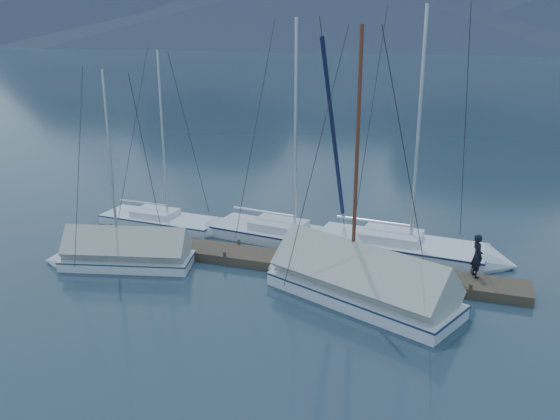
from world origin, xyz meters
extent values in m
plane|color=#162632|center=(0.00, 0.00, 0.00)|extent=(1000.00, 1000.00, 0.00)
cone|color=#192133|center=(-180.00, 250.00, 17.50)|extent=(364.00, 364.00, 35.00)
cone|color=#192133|center=(-60.00, 240.00, 15.00)|extent=(416.00, 416.00, 30.00)
cube|color=#382D23|center=(0.00, 2.00, 0.17)|extent=(18.00, 1.50, 0.34)
cube|color=black|center=(-6.00, 2.00, -0.05)|extent=(3.00, 1.30, 0.30)
cube|color=black|center=(0.00, 2.00, -0.05)|extent=(3.00, 1.30, 0.30)
cube|color=black|center=(6.00, 2.00, -0.05)|extent=(3.00, 1.30, 0.30)
cylinder|color=#382D23|center=(-8.00, 2.70, 0.35)|extent=(0.12, 0.12, 0.35)
cylinder|color=#382D23|center=(-8.00, 1.30, 0.35)|extent=(0.12, 0.12, 0.35)
cylinder|color=#382D23|center=(-5.00, 2.70, 0.35)|extent=(0.12, 0.12, 0.35)
cylinder|color=#382D23|center=(-5.00, 1.30, 0.35)|extent=(0.12, 0.12, 0.35)
cylinder|color=#382D23|center=(-2.00, 2.70, 0.35)|extent=(0.12, 0.12, 0.35)
cylinder|color=#382D23|center=(-2.00, 1.30, 0.35)|extent=(0.12, 0.12, 0.35)
cylinder|color=#382D23|center=(1.00, 2.70, 0.35)|extent=(0.12, 0.12, 0.35)
cylinder|color=#382D23|center=(1.00, 1.30, 0.35)|extent=(0.12, 0.12, 0.35)
cylinder|color=#382D23|center=(4.00, 2.70, 0.35)|extent=(0.12, 0.12, 0.35)
cylinder|color=#382D23|center=(4.00, 1.30, 0.35)|extent=(0.12, 0.12, 0.35)
cylinder|color=#382D23|center=(7.00, 2.70, 0.35)|extent=(0.12, 0.12, 0.35)
cylinder|color=#382D23|center=(7.00, 1.30, 0.35)|extent=(0.12, 0.12, 0.35)
cube|color=silver|center=(-6.70, 4.66, 0.11)|extent=(5.64, 2.17, 0.61)
cube|color=silver|center=(-6.70, 4.66, -0.17)|extent=(4.76, 1.29, 0.28)
cube|color=navy|center=(-6.70, 4.66, 0.37)|extent=(5.69, 2.19, 0.06)
cone|color=silver|center=(-3.52, 4.48, 0.11)|extent=(1.12, 1.83, 1.77)
cube|color=silver|center=(-6.98, 4.68, 0.55)|extent=(2.01, 1.40, 0.28)
cylinder|color=#B2B7BF|center=(-6.33, 4.64, 4.11)|extent=(0.11, 0.11, 7.38)
cylinder|color=#B2B7BF|center=(-7.62, 4.72, 0.97)|extent=(2.49, 0.23, 0.08)
cylinder|color=#26262B|center=(-4.95, 4.56, 4.11)|extent=(0.19, 2.79, 7.39)
cube|color=silver|center=(-0.65, 4.63, 0.13)|extent=(6.67, 2.95, 0.71)
cube|color=silver|center=(-0.65, 4.63, -0.19)|extent=(5.59, 1.87, 0.32)
cube|color=#1A1B50|center=(-0.65, 4.63, 0.43)|extent=(6.74, 2.98, 0.06)
cone|color=silver|center=(3.03, 4.16, 0.13)|extent=(1.43, 2.20, 2.06)
cube|color=silver|center=(-0.97, 4.67, 0.64)|extent=(2.43, 1.78, 0.32)
cylinder|color=#B2B7BF|center=(-0.22, 4.57, 4.78)|extent=(0.13, 0.13, 8.60)
cylinder|color=#B2B7BF|center=(-1.71, 4.76, 1.13)|extent=(2.89, 0.46, 0.10)
cylinder|color=#26262B|center=(1.38, 4.37, 4.78)|extent=(0.44, 3.23, 8.61)
cube|color=silver|center=(4.13, 4.77, 0.14)|extent=(6.93, 2.82, 0.74)
cube|color=silver|center=(4.13, 4.77, -0.20)|extent=(5.83, 1.72, 0.34)
cube|color=navy|center=(4.13, 4.77, 0.45)|extent=(7.00, 2.85, 0.07)
cone|color=silver|center=(8.00, 4.44, 0.14)|extent=(1.42, 2.26, 2.16)
cube|color=silver|center=(3.79, 4.80, 0.68)|extent=(2.49, 1.77, 0.34)
cylinder|color=#B2B7BF|center=(4.58, 4.73, 5.01)|extent=(0.14, 0.14, 9.01)
cylinder|color=#B2B7BF|center=(3.01, 4.87, 1.18)|extent=(3.04, 0.36, 0.10)
cylinder|color=#26262B|center=(6.26, 4.59, 5.01)|extent=(0.32, 3.39, 9.02)
cube|color=silver|center=(3.59, -0.05, 0.13)|extent=(6.86, 4.62, 0.69)
cube|color=silver|center=(3.59, -0.05, -0.19)|extent=(5.57, 3.29, 0.31)
cube|color=#1A2C4E|center=(3.59, -0.05, 0.42)|extent=(6.93, 4.66, 0.06)
cone|color=silver|center=(0.17, 1.38, 0.13)|extent=(1.91, 2.48, 2.21)
cylinder|color=#592819|center=(3.21, 0.11, 4.65)|extent=(0.13, 0.13, 8.36)
cylinder|color=#592819|center=(4.56, -0.45, 1.10)|extent=(2.73, 1.21, 0.09)
cylinder|color=#26262B|center=(1.71, 0.74, 4.65)|extent=(1.28, 3.02, 8.37)
cube|color=#A6A69B|center=(3.59, -0.05, 0.89)|extent=(6.58, 4.53, 2.34)
cube|color=silver|center=(-5.46, 0.02, 0.10)|extent=(5.13, 2.86, 0.57)
cube|color=silver|center=(-5.46, 0.02, -0.16)|extent=(4.24, 1.92, 0.26)
cube|color=navy|center=(-5.46, 0.02, 0.35)|extent=(5.18, 2.89, 0.05)
cone|color=silver|center=(-8.19, -0.67, 0.10)|extent=(1.33, 1.85, 1.67)
cylinder|color=#B2B7BF|center=(-5.79, -0.07, 3.86)|extent=(0.10, 0.10, 6.94)
cylinder|color=#B2B7BF|center=(-4.61, 0.22, 0.91)|extent=(2.14, 0.60, 0.08)
cylinder|color=#26262B|center=(-6.97, -0.36, 3.86)|extent=(0.61, 2.38, 6.95)
cube|color=#A0A096|center=(-5.46, 0.02, 0.74)|extent=(4.91, 2.83, 1.77)
imported|color=black|center=(7.11, 2.45, 1.12)|extent=(0.57, 0.67, 1.56)
camera|label=1|loc=(6.85, -17.91, 8.83)|focal=38.00mm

